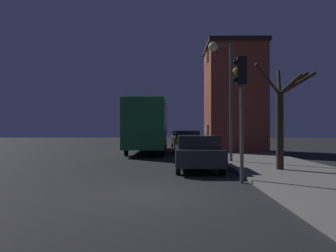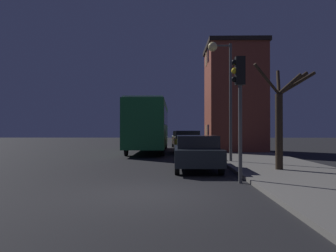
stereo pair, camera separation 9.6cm
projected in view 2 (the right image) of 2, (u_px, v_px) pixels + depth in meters
ground_plane at (149, 194)px, 8.64m from camera, size 120.00×120.00×0.00m
brick_building at (234, 97)px, 25.18m from camera, size 4.32×5.26×8.09m
streetlamp at (222, 75)px, 16.45m from camera, size 1.20×0.47×5.99m
traffic_light at (239, 92)px, 10.44m from camera, size 0.43×0.24×4.04m
bare_tree at (282, 114)px, 13.05m from camera, size 2.69×1.36×4.13m
bus at (149, 123)px, 24.82m from camera, size 2.61×11.23×3.74m
car_near_lane at (197, 152)px, 13.69m from camera, size 1.84×4.35×1.46m
car_mid_lane at (187, 141)px, 23.79m from camera, size 1.88×4.37×1.62m
car_far_lane at (181, 138)px, 32.97m from camera, size 1.75×4.16×1.57m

